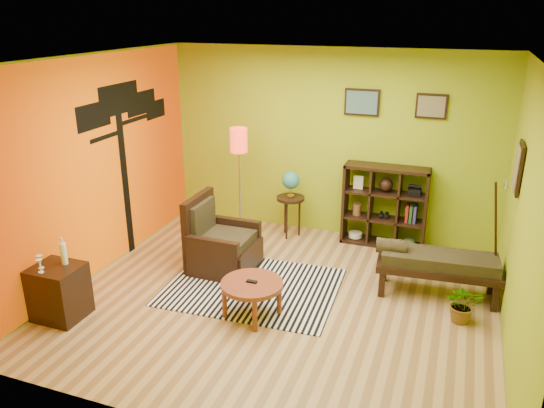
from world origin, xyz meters
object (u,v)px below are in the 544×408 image
(globe_table, at_px, (291,188))
(bench, at_px, (436,263))
(side_cabinet, at_px, (59,291))
(armchair, at_px, (220,247))
(potted_plant, at_px, (463,308))
(floor_lamp, at_px, (239,151))
(cube_shelf, at_px, (385,206))
(coffee_table, at_px, (252,287))

(globe_table, distance_m, bench, 2.48)
(side_cabinet, bearing_deg, bench, 26.57)
(globe_table, bearing_deg, armchair, -112.35)
(globe_table, height_order, potted_plant, globe_table)
(armchair, height_order, bench, armchair)
(side_cabinet, distance_m, floor_lamp, 3.06)
(floor_lamp, bearing_deg, cube_shelf, 15.62)
(side_cabinet, height_order, globe_table, globe_table)
(floor_lamp, bearing_deg, armchair, -83.44)
(coffee_table, distance_m, bench, 2.25)
(floor_lamp, bearing_deg, bench, -13.85)
(side_cabinet, bearing_deg, potted_plant, 18.76)
(coffee_table, xyz_separation_m, side_cabinet, (-2.03, -0.75, -0.05))
(side_cabinet, relative_size, bench, 0.63)
(cube_shelf, distance_m, bench, 1.52)
(cube_shelf, xyz_separation_m, bench, (0.81, -1.28, -0.17))
(floor_lamp, xyz_separation_m, globe_table, (0.66, 0.40, -0.61))
(armchair, bearing_deg, coffee_table, -48.70)
(coffee_table, bearing_deg, side_cabinet, -159.74)
(coffee_table, distance_m, side_cabinet, 2.16)
(coffee_table, height_order, floor_lamp, floor_lamp)
(armchair, xyz_separation_m, cube_shelf, (1.94, 1.51, 0.30))
(armchair, distance_m, cube_shelf, 2.48)
(coffee_table, xyz_separation_m, potted_plant, (2.25, 0.70, -0.20))
(coffee_table, distance_m, floor_lamp, 2.37)
(armchair, xyz_separation_m, bench, (2.75, 0.24, 0.13))
(side_cabinet, relative_size, cube_shelf, 0.78)
(cube_shelf, distance_m, potted_plant, 2.17)
(globe_table, xyz_separation_m, potted_plant, (2.55, -1.61, -0.61))
(coffee_table, height_order, bench, bench)
(bench, bearing_deg, coffee_table, -147.35)
(armchair, bearing_deg, cube_shelf, 37.95)
(armchair, distance_m, bench, 2.76)
(cube_shelf, bearing_deg, floor_lamp, -164.38)
(coffee_table, height_order, potted_plant, coffee_table)
(coffee_table, height_order, cube_shelf, cube_shelf)
(floor_lamp, relative_size, globe_table, 1.67)
(coffee_table, distance_m, armchair, 1.30)
(side_cabinet, xyz_separation_m, cube_shelf, (3.11, 3.24, 0.28))
(coffee_table, distance_m, potted_plant, 2.36)
(globe_table, bearing_deg, floor_lamp, -148.94)
(coffee_table, bearing_deg, armchair, 131.30)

